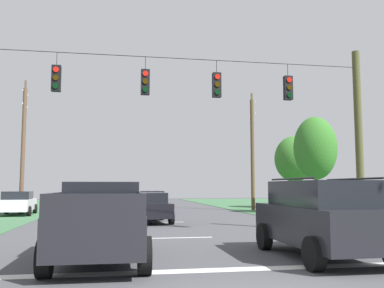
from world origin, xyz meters
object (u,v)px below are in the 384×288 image
distant_car_crossing_white (18,203)px  tree_roadside_right (315,148)px  overhead_signal_span (174,126)px  pickup_truck (101,221)px  distant_car_oncoming (149,207)px  utility_pole_mid_left (23,146)px  suv_black (321,216)px  distant_car_far_parked (151,201)px  tree_roadside_far_right (294,159)px  utility_pole_mid_right (252,151)px

distant_car_crossing_white → tree_roadside_right: (19.39, -2.17, 3.60)m
overhead_signal_span → pickup_truck: size_ratio=2.83×
distant_car_oncoming → utility_pole_mid_left: 12.26m
suv_black → distant_car_crossing_white: (-11.53, 18.50, -0.27)m
utility_pole_mid_left → distant_car_crossing_white: bearing=-85.3°
suv_black → distant_car_far_parked: suv_black is taller
distant_car_crossing_white → distant_car_far_parked: (8.59, 1.16, 0.00)m
distant_car_crossing_white → tree_roadside_far_right: bearing=13.3°
pickup_truck → tree_roadside_far_right: (15.04, 22.84, 3.15)m
distant_car_oncoming → tree_roadside_right: bearing=22.4°
utility_pole_mid_left → tree_roadside_right: size_ratio=1.40×
utility_pole_mid_left → tree_roadside_far_right: bearing=9.1°
distant_car_oncoming → utility_pole_mid_right: 13.26m
suv_black → utility_pole_mid_right: size_ratio=0.53×
suv_black → tree_roadside_right: size_ratio=0.74×
overhead_signal_span → distant_car_oncoming: 7.22m
distant_car_far_parked → suv_black: bearing=-81.5°
distant_car_oncoming → distant_car_far_parked: 8.10m
pickup_truck → utility_pole_mid_right: (10.56, 20.35, 3.58)m
suv_black → utility_pole_mid_right: (4.95, 20.96, 3.49)m
utility_pole_mid_right → suv_black: bearing=-103.3°
suv_black → distant_car_crossing_white: bearing=121.9°
tree_roadside_far_right → tree_roadside_right: bearing=-102.4°
distant_car_far_parked → overhead_signal_span: bearing=-90.9°
overhead_signal_span → distant_car_far_parked: bearing=89.1°
suv_black → utility_pole_mid_left: (-11.66, 20.07, 3.51)m
distant_car_oncoming → tree_roadside_right: tree_roadside_right is taller
suv_black → distant_car_far_parked: 19.88m
pickup_truck → distant_car_oncoming: bearing=79.9°
pickup_truck → distant_car_far_parked: size_ratio=1.24×
suv_black → overhead_signal_span: bearing=121.5°
suv_black → utility_pole_mid_left: size_ratio=0.53×
overhead_signal_span → tree_roadside_right: size_ratio=2.35×
tree_roadside_far_right → utility_pole_mid_left: bearing=-170.9°
overhead_signal_span → tree_roadside_right: bearing=45.3°
pickup_truck → distant_car_far_parked: bearing=82.0°
suv_black → tree_roadside_far_right: 25.45m
distant_car_far_parked → pickup_truck: bearing=-98.0°
suv_black → distant_car_crossing_white: size_ratio=1.09×
suv_black → utility_pole_mid_left: utility_pole_mid_left is taller
suv_black → utility_pole_mid_left: bearing=120.2°
distant_car_crossing_white → pickup_truck: bearing=-71.7°
utility_pole_mid_right → distant_car_oncoming: bearing=-132.5°
distant_car_crossing_white → distant_car_far_parked: 8.67m
suv_black → distant_car_far_parked: size_ratio=1.10×
distant_car_oncoming → tree_roadside_far_right: (13.07, 11.85, 3.33)m
pickup_truck → tree_roadside_far_right: bearing=56.6°
distant_car_oncoming → distant_car_crossing_white: bearing=138.8°
utility_pole_mid_right → utility_pole_mid_left: utility_pole_mid_left is taller
pickup_truck → distant_car_oncoming: pickup_truck is taller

